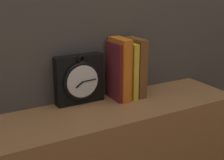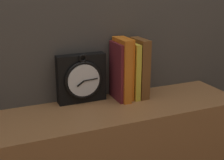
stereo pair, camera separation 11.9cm
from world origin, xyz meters
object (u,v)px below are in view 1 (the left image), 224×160
object	(u,v)px
book_slot2_orange	(124,68)
book_slot0_maroon	(114,72)
book_slot4_brown	(136,67)
book_slot1_orange	(119,69)
book_slot3_yellow	(129,70)
clock	(80,80)

from	to	relation	value
book_slot2_orange	book_slot0_maroon	bearing A→B (deg)	-175.15
book_slot0_maroon	book_slot4_brown	distance (m)	0.11
book_slot0_maroon	book_slot4_brown	bearing A→B (deg)	-0.11
book_slot1_orange	book_slot3_yellow	xyz separation A→B (m)	(0.05, 0.01, -0.01)
clock	book_slot0_maroon	distance (m)	0.14
book_slot1_orange	clock	bearing A→B (deg)	167.23
book_slot4_brown	book_slot3_yellow	bearing A→B (deg)	179.11
book_slot1_orange	book_slot2_orange	distance (m)	0.03
book_slot4_brown	clock	bearing A→B (deg)	172.78
book_slot1_orange	book_slot2_orange	size ratio (longest dim) A/B	1.00
clock	book_slot0_maroon	xyz separation A→B (m)	(0.14, -0.03, 0.02)
book_slot3_yellow	book_slot4_brown	distance (m)	0.04
book_slot0_maroon	book_slot1_orange	size ratio (longest dim) A/B	0.93
clock	book_slot4_brown	distance (m)	0.25
book_slot3_yellow	book_slot4_brown	world-z (taller)	book_slot4_brown
clock	book_slot2_orange	bearing A→B (deg)	-8.08
book_slot2_orange	book_slot4_brown	world-z (taller)	book_slot2_orange
clock	book_slot3_yellow	size ratio (longest dim) A/B	0.88
book_slot0_maroon	book_slot3_yellow	world-z (taller)	book_slot0_maroon
book_slot1_orange	book_slot3_yellow	bearing A→B (deg)	6.42
clock	book_slot1_orange	size ratio (longest dim) A/B	0.80
book_slot2_orange	book_slot4_brown	xyz separation A→B (m)	(0.06, -0.00, -0.00)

